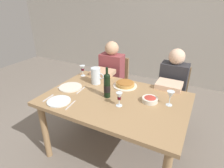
{
  "coord_description": "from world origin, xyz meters",
  "views": [
    {
      "loc": [
        0.77,
        -1.54,
        1.74
      ],
      "look_at": [
        -0.08,
        0.08,
        0.87
      ],
      "focal_mm": 29.77,
      "sensor_mm": 36.0,
      "label": 1
    }
  ],
  "objects_px": {
    "water_pitcher": "(96,77)",
    "salad_bowl": "(150,99)",
    "baked_tart": "(125,84)",
    "wine_glass_right_diner": "(83,69)",
    "wine_bottle": "(107,85)",
    "diner_left": "(108,80)",
    "diner_right": "(170,92)",
    "dinner_plate_left_setting": "(70,87)",
    "wine_glass_centre": "(119,97)",
    "dinner_plate_right_setting": "(59,101)",
    "chair_left": "(115,81)",
    "wine_glass_left_diner": "(170,95)",
    "chair_right": "(172,93)",
    "dining_table": "(115,105)"
  },
  "relations": [
    {
      "from": "wine_glass_centre",
      "to": "chair_right",
      "type": "height_order",
      "value": "wine_glass_centre"
    },
    {
      "from": "wine_bottle",
      "to": "salad_bowl",
      "type": "bearing_deg",
      "value": 14.23
    },
    {
      "from": "baked_tart",
      "to": "wine_glass_centre",
      "type": "height_order",
      "value": "wine_glass_centre"
    },
    {
      "from": "wine_glass_left_diner",
      "to": "wine_glass_centre",
      "type": "bearing_deg",
      "value": -150.98
    },
    {
      "from": "wine_bottle",
      "to": "chair_left",
      "type": "distance_m",
      "value": 1.07
    },
    {
      "from": "baked_tart",
      "to": "salad_bowl",
      "type": "xyz_separation_m",
      "value": [
        0.37,
        -0.22,
        0.0
      ]
    },
    {
      "from": "diner_left",
      "to": "dinner_plate_left_setting",
      "type": "bearing_deg",
      "value": 77.37
    },
    {
      "from": "dinner_plate_left_setting",
      "to": "dinner_plate_right_setting",
      "type": "relative_size",
      "value": 1.11
    },
    {
      "from": "dining_table",
      "to": "salad_bowl",
      "type": "height_order",
      "value": "salad_bowl"
    },
    {
      "from": "wine_bottle",
      "to": "dinner_plate_right_setting",
      "type": "height_order",
      "value": "wine_bottle"
    },
    {
      "from": "wine_glass_left_diner",
      "to": "diner_right",
      "type": "height_order",
      "value": "diner_right"
    },
    {
      "from": "water_pitcher",
      "to": "salad_bowl",
      "type": "height_order",
      "value": "water_pitcher"
    },
    {
      "from": "wine_glass_centre",
      "to": "diner_left",
      "type": "bearing_deg",
      "value": 124.99
    },
    {
      "from": "wine_bottle",
      "to": "dinner_plate_right_setting",
      "type": "bearing_deg",
      "value": -140.5
    },
    {
      "from": "salad_bowl",
      "to": "chair_right",
      "type": "xyz_separation_m",
      "value": [
        0.1,
        0.83,
        -0.29
      ]
    },
    {
      "from": "diner_right",
      "to": "wine_glass_right_diner",
      "type": "bearing_deg",
      "value": 17.12
    },
    {
      "from": "wine_bottle",
      "to": "baked_tart",
      "type": "bearing_deg",
      "value": 78.82
    },
    {
      "from": "wine_glass_right_diner",
      "to": "diner_right",
      "type": "bearing_deg",
      "value": 17.23
    },
    {
      "from": "dinner_plate_left_setting",
      "to": "chair_left",
      "type": "relative_size",
      "value": 0.31
    },
    {
      "from": "dinner_plate_right_setting",
      "to": "chair_left",
      "type": "height_order",
      "value": "chair_left"
    },
    {
      "from": "diner_right",
      "to": "dinner_plate_left_setting",
      "type": "bearing_deg",
      "value": 34.56
    },
    {
      "from": "salad_bowl",
      "to": "dining_table",
      "type": "bearing_deg",
      "value": -165.16
    },
    {
      "from": "wine_bottle",
      "to": "chair_right",
      "type": "height_order",
      "value": "wine_bottle"
    },
    {
      "from": "baked_tart",
      "to": "salad_bowl",
      "type": "bearing_deg",
      "value": -30.04
    },
    {
      "from": "dinner_plate_right_setting",
      "to": "chair_left",
      "type": "xyz_separation_m",
      "value": [
        0.02,
        1.24,
        -0.27
      ]
    },
    {
      "from": "chair_left",
      "to": "chair_right",
      "type": "relative_size",
      "value": 1.0
    },
    {
      "from": "baked_tart",
      "to": "chair_left",
      "type": "xyz_separation_m",
      "value": [
        -0.43,
        0.59,
        -0.29
      ]
    },
    {
      "from": "water_pitcher",
      "to": "baked_tart",
      "type": "height_order",
      "value": "water_pitcher"
    },
    {
      "from": "baked_tart",
      "to": "wine_glass_right_diner",
      "type": "distance_m",
      "value": 0.64
    },
    {
      "from": "chair_left",
      "to": "chair_right",
      "type": "bearing_deg",
      "value": 179.08
    },
    {
      "from": "wine_glass_centre",
      "to": "chair_left",
      "type": "xyz_separation_m",
      "value": [
        -0.56,
        1.02,
        -0.36
      ]
    },
    {
      "from": "dinner_plate_left_setting",
      "to": "dinner_plate_right_setting",
      "type": "xyz_separation_m",
      "value": [
        0.1,
        -0.31,
        0.0
      ]
    },
    {
      "from": "dining_table",
      "to": "wine_glass_left_diner",
      "type": "height_order",
      "value": "wine_glass_left_diner"
    },
    {
      "from": "wine_bottle",
      "to": "wine_glass_left_diner",
      "type": "xyz_separation_m",
      "value": [
        0.62,
        0.14,
        -0.03
      ]
    },
    {
      "from": "chair_right",
      "to": "diner_left",
      "type": "bearing_deg",
      "value": 15.65
    },
    {
      "from": "wine_glass_left_diner",
      "to": "wine_glass_right_diner",
      "type": "bearing_deg",
      "value": 169.67
    },
    {
      "from": "dinner_plate_right_setting",
      "to": "water_pitcher",
      "type": "bearing_deg",
      "value": 79.44
    },
    {
      "from": "baked_tart",
      "to": "wine_glass_left_diner",
      "type": "distance_m",
      "value": 0.6
    },
    {
      "from": "wine_glass_right_diner",
      "to": "wine_glass_left_diner",
      "type": "bearing_deg",
      "value": -10.33
    },
    {
      "from": "wine_bottle",
      "to": "diner_left",
      "type": "distance_m",
      "value": 0.82
    },
    {
      "from": "chair_left",
      "to": "diner_left",
      "type": "relative_size",
      "value": 0.75
    },
    {
      "from": "water_pitcher",
      "to": "wine_glass_right_diner",
      "type": "relative_size",
      "value": 1.39
    },
    {
      "from": "wine_glass_centre",
      "to": "dinner_plate_right_setting",
      "type": "relative_size",
      "value": 0.6
    },
    {
      "from": "baked_tart",
      "to": "diner_right",
      "type": "bearing_deg",
      "value": 38.32
    },
    {
      "from": "wine_glass_left_diner",
      "to": "dinner_plate_left_setting",
      "type": "height_order",
      "value": "wine_glass_left_diner"
    },
    {
      "from": "wine_bottle",
      "to": "diner_left",
      "type": "relative_size",
      "value": 0.29
    },
    {
      "from": "salad_bowl",
      "to": "wine_glass_right_diner",
      "type": "bearing_deg",
      "value": 166.35
    },
    {
      "from": "diner_right",
      "to": "chair_left",
      "type": "bearing_deg",
      "value": -13.78
    },
    {
      "from": "wine_bottle",
      "to": "dinner_plate_left_setting",
      "type": "bearing_deg",
      "value": -178.77
    },
    {
      "from": "water_pitcher",
      "to": "salad_bowl",
      "type": "distance_m",
      "value": 0.73
    }
  ]
}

